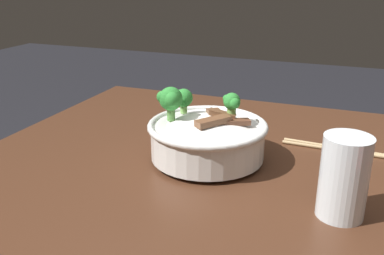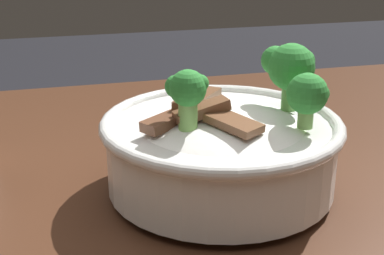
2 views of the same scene
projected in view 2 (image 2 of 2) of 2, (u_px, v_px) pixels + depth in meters
The scene contains 1 object.
rice_bowl at pixel (224, 143), 0.51m from camera, with size 0.22×0.22×0.14m.
Camera 2 is at (-0.00, -0.44, 1.07)m, focal length 51.80 mm.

